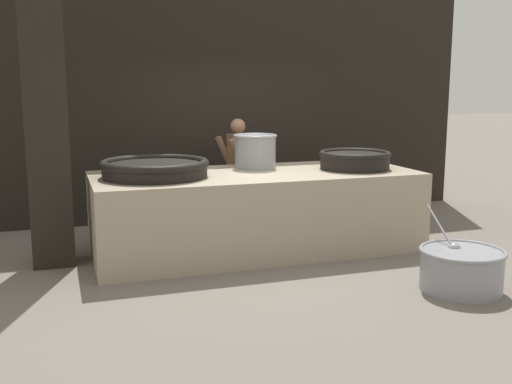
{
  "coord_description": "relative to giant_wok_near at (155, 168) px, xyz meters",
  "views": [
    {
      "loc": [
        -2.34,
        -6.93,
        2.04
      ],
      "look_at": [
        0.0,
        0.0,
        0.74
      ],
      "focal_mm": 42.0,
      "sensor_mm": 36.0,
      "label": 1
    }
  ],
  "objects": [
    {
      "name": "stock_pot",
      "position": [
        1.36,
        0.38,
        0.12
      ],
      "size": [
        0.57,
        0.57,
        0.44
      ],
      "color": "gray",
      "rests_on": "hearth_platform"
    },
    {
      "name": "support_pillar",
      "position": [
        -1.17,
        0.16,
        1.01
      ],
      "size": [
        0.46,
        0.46,
        4.2
      ],
      "primitive_type": "cube",
      "color": "black",
      "rests_on": "ground_plane"
    },
    {
      "name": "giant_wok_far",
      "position": [
        2.55,
        -0.12,
        0.01
      ],
      "size": [
        0.91,
        0.91,
        0.23
      ],
      "color": "black",
      "rests_on": "hearth_platform"
    },
    {
      "name": "giant_wok_near",
      "position": [
        0.0,
        0.0,
        0.0
      ],
      "size": [
        1.27,
        1.27,
        0.21
      ],
      "color": "black",
      "rests_on": "hearth_platform"
    },
    {
      "name": "back_wall",
      "position": [
        1.24,
        2.12,
        1.01
      ],
      "size": [
        8.49,
        0.24,
        4.2
      ],
      "primitive_type": "cube",
      "color": "black",
      "rests_on": "ground_plane"
    },
    {
      "name": "cook",
      "position": [
        1.39,
        1.26,
        -0.24
      ],
      "size": [
        0.4,
        0.61,
        1.58
      ],
      "rotation": [
        0.0,
        0.0,
        3.29
      ],
      "color": "#8C6647",
      "rests_on": "ground_plane"
    },
    {
      "name": "hearth_platform",
      "position": [
        1.24,
        -0.02,
        -0.6
      ],
      "size": [
        3.98,
        1.61,
        0.98
      ],
      "color": "tan",
      "rests_on": "ground_plane"
    },
    {
      "name": "ground_plane",
      "position": [
        1.24,
        -0.02,
        -1.09
      ],
      "size": [
        60.0,
        60.0,
        0.0
      ],
      "primitive_type": "plane",
      "color": "slate"
    },
    {
      "name": "prep_bowl_vegetables",
      "position": [
        2.71,
        -2.13,
        -0.86
      ],
      "size": [
        0.85,
        1.1,
        0.76
      ],
      "color": "gray",
      "rests_on": "ground_plane"
    }
  ]
}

